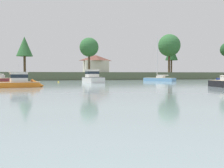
{
  "coord_description": "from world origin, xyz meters",
  "views": [
    {
      "loc": [
        -10.64,
        -6.85,
        1.71
      ],
      "look_at": [
        -2.51,
        19.28,
        0.64
      ],
      "focal_mm": 42.06,
      "sensor_mm": 36.0,
      "label": 1
    }
  ],
  "objects_px": {
    "cruiser_orange": "(21,84)",
    "mooring_buoy_yellow": "(58,82)",
    "sailboat_skyblue": "(159,80)",
    "cruiser_white": "(92,79)"
  },
  "relations": [
    {
      "from": "cruiser_orange",
      "to": "mooring_buoy_yellow",
      "type": "relative_size",
      "value": 17.72
    },
    {
      "from": "cruiser_orange",
      "to": "mooring_buoy_yellow",
      "type": "distance_m",
      "value": 19.5
    },
    {
      "from": "sailboat_skyblue",
      "to": "mooring_buoy_yellow",
      "type": "distance_m",
      "value": 22.81
    },
    {
      "from": "cruiser_white",
      "to": "mooring_buoy_yellow",
      "type": "height_order",
      "value": "cruiser_white"
    },
    {
      "from": "cruiser_orange",
      "to": "mooring_buoy_yellow",
      "type": "bearing_deg",
      "value": 70.59
    },
    {
      "from": "sailboat_skyblue",
      "to": "cruiser_orange",
      "type": "xyz_separation_m",
      "value": [
        -29.28,
        -19.0,
        0.22
      ]
    },
    {
      "from": "sailboat_skyblue",
      "to": "cruiser_white",
      "type": "height_order",
      "value": "sailboat_skyblue"
    },
    {
      "from": "sailboat_skyblue",
      "to": "cruiser_orange",
      "type": "height_order",
      "value": "sailboat_skyblue"
    },
    {
      "from": "cruiser_white",
      "to": "mooring_buoy_yellow",
      "type": "relative_size",
      "value": 21.88
    },
    {
      "from": "mooring_buoy_yellow",
      "to": "cruiser_white",
      "type": "bearing_deg",
      "value": -20.56
    }
  ]
}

